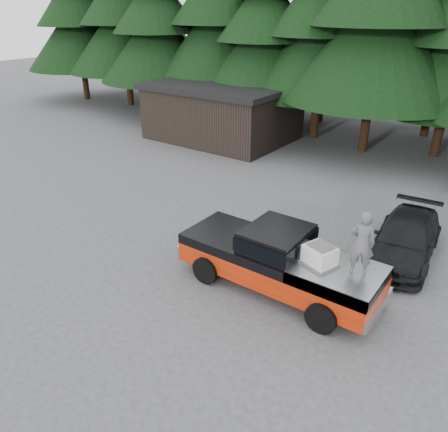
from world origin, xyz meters
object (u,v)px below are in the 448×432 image
Objects in this scene: air_compressor at (320,256)px; utility_building at (223,111)px; parked_car at (405,239)px; pickup_truck at (278,268)px; man_on_bed at (362,243)px.

air_compressor is 0.09× the size of utility_building.
parked_car is at bearing 92.61° from air_compressor.
utility_building reaches higher than air_compressor.
utility_building reaches higher than parked_car.
parked_car is at bearing -31.10° from utility_building.
pickup_truck is 2.71m from man_on_bed.
man_on_bed is (0.96, 0.24, 0.61)m from air_compressor.
parked_car is at bearing -113.06° from man_on_bed.
man_on_bed is 17.60m from utility_building.
pickup_truck is 7.90× the size of air_compressor.
air_compressor reaches higher than pickup_truck.
utility_building is (-10.77, 11.95, 1.00)m from pickup_truck.
man_on_bed reaches higher than air_compressor.
parked_car is (2.46, 3.97, -0.00)m from pickup_truck.
utility_building is at bearing 143.73° from parked_car.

